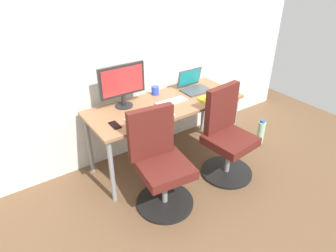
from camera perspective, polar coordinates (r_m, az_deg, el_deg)
name	(u,v)px	position (r m, az deg, el deg)	size (l,w,h in m)	color
ground_plane	(166,159)	(3.50, -0.47, -6.22)	(5.28, 5.28, 0.00)	brown
back_wall	(143,38)	(3.25, -4.69, 16.28)	(4.40, 0.04, 2.60)	silver
desk	(165,109)	(3.16, -0.51, 3.25)	(1.64, 0.64, 0.71)	#996B47
office_chair_left	(160,164)	(2.72, -1.51, -7.26)	(0.54, 0.54, 0.94)	black
office_chair_right	(226,137)	(3.15, 10.95, -2.05)	(0.54, 0.54, 0.94)	black
water_bottle_on_floor	(261,132)	(3.88, 17.09, -1.07)	(0.09, 0.09, 0.31)	#A5D8B2
desktop_monitor	(122,83)	(3.00, -8.63, 8.00)	(0.48, 0.18, 0.43)	#262626
open_laptop	(193,85)	(3.44, 4.81, 7.70)	(0.31, 0.27, 0.22)	#4C4C51
keyboard_by_monitor	(143,118)	(2.84, -4.83, 1.59)	(0.34, 0.12, 0.02)	#B7B7B7
keyboard_by_laptop	(172,102)	(3.14, 0.70, 4.58)	(0.34, 0.12, 0.02)	#B7B7B7
mouse_by_monitor	(171,114)	(2.89, 0.61, 2.32)	(0.06, 0.10, 0.03)	silver
mouse_by_laptop	(227,96)	(3.32, 11.04, 5.62)	(0.06, 0.10, 0.03)	#515156
coffee_mug	(155,91)	(3.31, -2.44, 6.69)	(0.08, 0.08, 0.09)	blue
pen_cup	(185,81)	(3.54, 3.27, 8.43)	(0.07, 0.07, 0.10)	slate
phone_near_monitor	(115,125)	(2.76, -9.99, 0.17)	(0.07, 0.14, 0.01)	black
notebook	(209,99)	(3.22, 7.78, 5.10)	(0.21, 0.15, 0.03)	yellow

